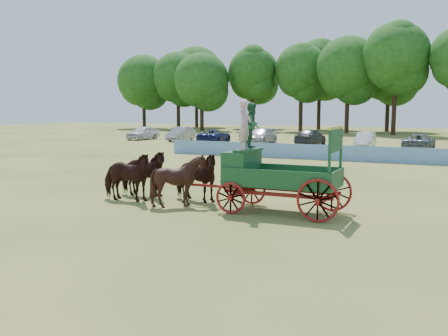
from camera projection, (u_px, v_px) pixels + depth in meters
ground at (252, 211)px, 17.47m from camera, size 160.00×160.00×0.00m
horse_lead_left at (126, 177)px, 19.13m from camera, size 2.33×1.19×1.91m
horse_lead_right at (143, 173)px, 20.12m from camera, size 2.33×1.18×1.91m
horse_wheel_left at (180, 181)px, 18.11m from camera, size 1.81×1.63×1.92m
horse_wheel_right at (195, 177)px, 19.10m from camera, size 2.41×1.41×1.91m
farm_dray at (262, 162)px, 17.29m from camera, size 6.00×2.00×3.86m
sponsor_banner at (338, 153)px, 33.98m from camera, size 26.00×0.08×1.05m
parked_cars at (402, 140)px, 43.83m from camera, size 56.75×6.77×1.64m
treeline at (363, 69)px, 73.06m from camera, size 89.74×24.24×14.79m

